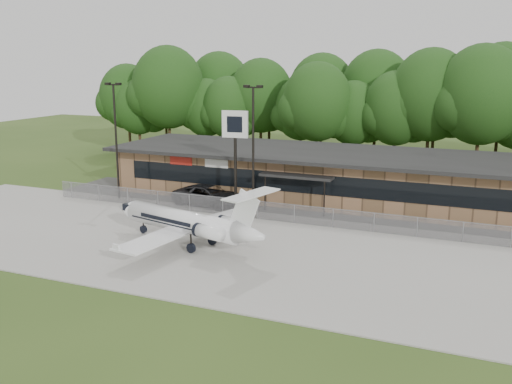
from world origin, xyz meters
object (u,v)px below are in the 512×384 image
at_px(suv, 209,196).
at_px(terminal, 338,175).
at_px(pole_sign, 235,135).
at_px(business_jet, 188,223).

bearing_deg(suv, terminal, -50.54).
distance_m(suv, pole_sign, 6.13).
distance_m(terminal, suv, 11.57).
bearing_deg(business_jet, terminal, 85.26).
bearing_deg(pole_sign, terminal, 40.49).
relative_size(business_jet, pole_sign, 1.61).
xyz_separation_m(terminal, suv, (-9.51, -6.47, -1.30)).
relative_size(terminal, suv, 6.54).
xyz_separation_m(terminal, business_jet, (-5.70, -16.73, -0.58)).
height_order(suv, pole_sign, pole_sign).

